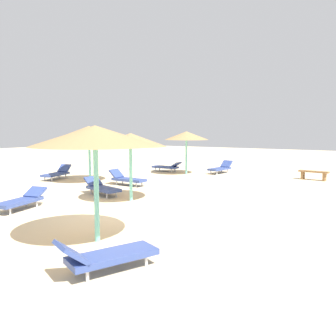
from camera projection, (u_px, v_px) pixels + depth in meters
name	position (u px, v px, depth m)	size (l,w,h in m)	color
ground_plane	(116.00, 215.00, 10.78)	(80.00, 80.00, 0.00)	beige
parasol_0	(186.00, 136.00, 20.48)	(2.63, 2.63, 2.56)	#6BC6BC
parasol_1	(89.00, 132.00, 17.29)	(3.07, 3.07, 2.84)	#6BC6BC
parasol_2	(130.00, 140.00, 12.67)	(2.69, 2.69, 2.53)	#6BC6BC
parasol_5	(95.00, 136.00, 7.95)	(2.99, 2.99, 2.75)	#6BC6BC
lounger_0	(221.00, 168.00, 21.12)	(0.90, 1.95, 0.74)	#33478C
lounger_1	(127.00, 179.00, 16.51)	(1.88, 0.64, 0.74)	#33478C
lounger_2	(102.00, 187.00, 14.02)	(2.00, 1.09, 0.69)	#33478C
lounger_4	(22.00, 200.00, 11.51)	(1.07, 2.01, 0.64)	#33478C
lounger_5	(106.00, 255.00, 6.43)	(1.30, 1.99, 0.71)	#33478C
lounger_6	(167.00, 167.00, 21.92)	(1.91, 0.65, 0.65)	#33478C
lounger_7	(57.00, 173.00, 18.56)	(1.09, 1.98, 0.74)	#33478C
bench_1	(314.00, 174.00, 18.24)	(1.53, 0.53, 0.49)	brown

